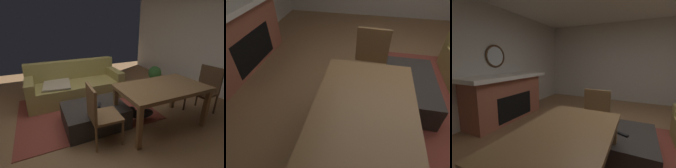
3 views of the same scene
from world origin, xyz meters
TOP-DOWN VIEW (x-y plane):
  - floor at (0.00, 0.00)m, footprint 7.91×7.91m
  - wall_right_window_side at (3.29, 0.00)m, footprint 0.12×6.69m
  - area_rug at (0.10, 0.52)m, footprint 2.60×2.00m
  - couch at (0.06, 1.19)m, footprint 2.13×0.93m
  - ottoman_coffee_table at (0.10, -0.08)m, footprint 1.07×0.84m
  - tv_remote at (0.19, -0.10)m, footprint 0.12×0.17m
  - dining_table at (1.14, -0.56)m, footprint 1.47×0.87m
  - dining_chair_west at (0.01, -0.55)m, footprint 0.46×0.46m
  - dining_chair_east at (2.27, -0.55)m, footprint 0.48×0.48m
  - potted_plant at (2.41, 1.18)m, footprint 0.37×0.37m
  - small_dog at (0.91, -0.32)m, footprint 0.51×0.26m

SIDE VIEW (x-z plane):
  - floor at x=0.00m, z-range 0.00..0.00m
  - area_rug at x=0.10m, z-range 0.00..0.01m
  - small_dog at x=0.91m, z-range 0.03..0.28m
  - ottoman_coffee_table at x=0.10m, z-range 0.00..0.36m
  - potted_plant at x=2.41m, z-range 0.04..0.57m
  - couch at x=0.06m, z-range -0.12..0.74m
  - tv_remote at x=0.19m, z-range 0.36..0.39m
  - dining_chair_west at x=0.01m, z-range 0.06..0.99m
  - dining_chair_east at x=2.27m, z-range 0.06..0.99m
  - dining_table at x=1.14m, z-range 0.29..1.03m
  - wall_right_window_side at x=3.29m, z-range 0.00..2.67m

